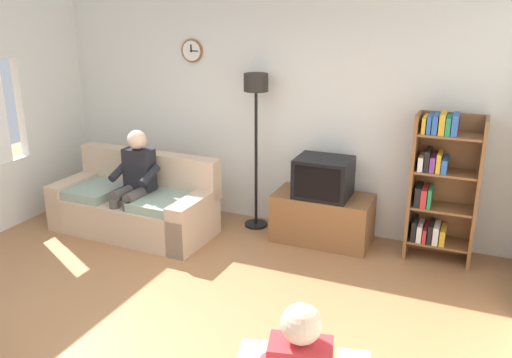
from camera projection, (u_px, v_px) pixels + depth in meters
name	position (u px, v px, depth m)	size (l,w,h in m)	color
ground_plane	(154.00, 329.00, 4.45)	(12.00, 12.00, 0.00)	#9E6B42
back_wall_assembly	(272.00, 113.00, 6.35)	(6.20, 0.17, 2.70)	silver
couch	(136.00, 205.00, 6.31)	(1.92, 0.93, 0.90)	tan
tv_stand	(322.00, 218.00, 6.04)	(1.10, 0.56, 0.55)	brown
tv	(323.00, 177.00, 5.86)	(0.60, 0.49, 0.44)	black
bookshelf	(440.00, 185.00, 5.47)	(0.68, 0.36, 1.58)	brown
floor_lamp	(256.00, 109.00, 6.08)	(0.28, 0.28, 1.85)	black
person_on_couch	(134.00, 178.00, 6.05)	(0.52, 0.54, 1.24)	black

